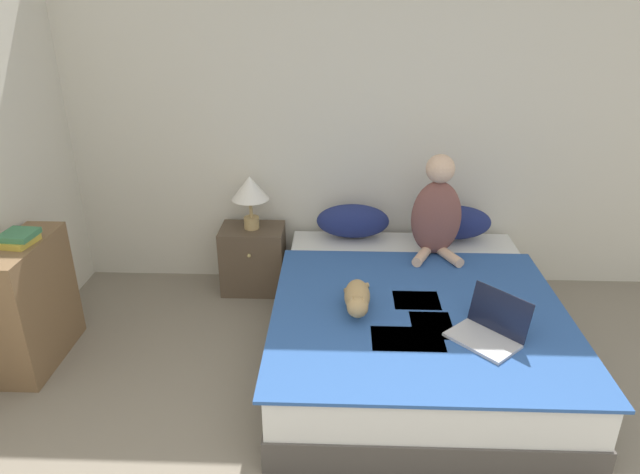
% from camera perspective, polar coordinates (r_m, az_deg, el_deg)
% --- Properties ---
extents(wall_back, '(5.73, 0.05, 2.55)m').
position_cam_1_polar(wall_back, '(4.33, 6.29, 11.22)').
color(wall_back, beige).
rests_on(wall_back, ground_plane).
extents(bed, '(1.75, 2.06, 0.45)m').
position_cam_1_polar(bed, '(3.73, 9.33, -8.80)').
color(bed, '#4C4742').
rests_on(bed, ground_plane).
extents(pillow_near, '(0.55, 0.24, 0.26)m').
position_cam_1_polar(pillow_near, '(4.32, 3.30, 1.61)').
color(pillow_near, navy).
rests_on(pillow_near, bed).
extents(pillow_far, '(0.55, 0.24, 0.26)m').
position_cam_1_polar(pillow_far, '(4.41, 13.28, 1.43)').
color(pillow_far, navy).
rests_on(pillow_far, bed).
extents(person_sitting, '(0.36, 0.35, 0.73)m').
position_cam_1_polar(person_sitting, '(4.05, 11.60, 2.47)').
color(person_sitting, brown).
rests_on(person_sitting, bed).
extents(cat_tabby, '(0.16, 0.50, 0.18)m').
position_cam_1_polar(cat_tabby, '(3.38, 3.74, -6.10)').
color(cat_tabby, tan).
rests_on(cat_tabby, bed).
extents(laptop_open, '(0.45, 0.46, 0.25)m').
position_cam_1_polar(laptop_open, '(3.27, 16.49, -8.92)').
color(laptop_open, '#B7B7BC').
rests_on(laptop_open, bed).
extents(nightstand, '(0.48, 0.36, 0.52)m').
position_cam_1_polar(nightstand, '(4.48, -6.69, -2.18)').
color(nightstand, brown).
rests_on(nightstand, ground_plane).
extents(table_lamp, '(0.28, 0.28, 0.41)m').
position_cam_1_polar(table_lamp, '(4.26, -7.02, 4.61)').
color(table_lamp, tan).
rests_on(table_lamp, nightstand).
extents(bookshelf, '(0.25, 0.69, 0.82)m').
position_cam_1_polar(bookshelf, '(3.98, -26.80, -5.93)').
color(bookshelf, brown).
rests_on(bookshelf, ground_plane).
extents(book_stack_top, '(0.20, 0.22, 0.07)m').
position_cam_1_polar(book_stack_top, '(3.80, -27.92, -0.10)').
color(book_stack_top, gold).
rests_on(book_stack_top, bookshelf).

